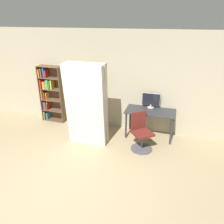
# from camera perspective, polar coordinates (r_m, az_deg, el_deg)

# --- Properties ---
(ground_plane) EXTENTS (16.00, 16.00, 0.00)m
(ground_plane) POSITION_cam_1_polar(r_m,az_deg,el_deg) (4.36, -16.17, -20.27)
(ground_plane) COLOR #9E8966
(wall_back) EXTENTS (8.00, 0.06, 2.70)m
(wall_back) POSITION_cam_1_polar(r_m,az_deg,el_deg) (6.12, -2.44, 8.28)
(wall_back) COLOR tan
(wall_back) RESTS_ON ground
(desk) EXTENTS (1.27, 0.63, 0.75)m
(desk) POSITION_cam_1_polar(r_m,az_deg,el_deg) (5.74, 9.93, -0.59)
(desk) COLOR #2D2D33
(desk) RESTS_ON ground
(monitor) EXTENTS (0.48, 0.17, 0.40)m
(monitor) POSITION_cam_1_polar(r_m,az_deg,el_deg) (5.82, 10.16, 3.15)
(monitor) COLOR #B7B7BC
(monitor) RESTS_ON desk
(office_chair) EXTENTS (0.62, 0.62, 0.92)m
(office_chair) POSITION_cam_1_polar(r_m,az_deg,el_deg) (5.29, 7.57, -5.92)
(office_chair) COLOR #4C4C51
(office_chair) RESTS_ON ground
(bookshelf) EXTENTS (0.70, 0.31, 1.69)m
(bookshelf) POSITION_cam_1_polar(r_m,az_deg,el_deg) (6.81, -15.78, 4.99)
(bookshelf) COLOR brown
(bookshelf) RESTS_ON ground
(mattress_near) EXTENTS (0.96, 0.32, 2.04)m
(mattress_near) POSITION_cam_1_polar(r_m,az_deg,el_deg) (5.18, -6.96, 1.38)
(mattress_near) COLOR beige
(mattress_near) RESTS_ON ground
(mattress_far) EXTENTS (0.96, 0.24, 2.03)m
(mattress_far) POSITION_cam_1_polar(r_m,az_deg,el_deg) (5.33, -6.23, 2.04)
(mattress_far) COLOR beige
(mattress_far) RESTS_ON ground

